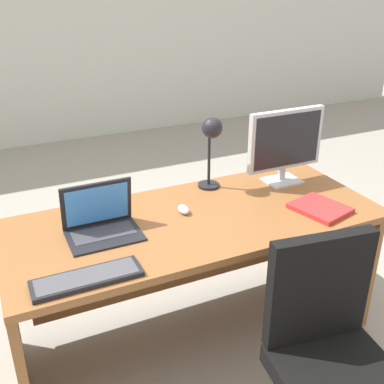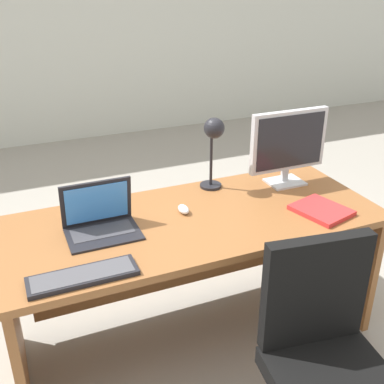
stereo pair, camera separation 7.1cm
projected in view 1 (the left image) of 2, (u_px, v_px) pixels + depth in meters
ground at (117, 218)px, 3.85m from camera, size 12.00×12.00×0.00m
back_wall at (49, 15)px, 5.04m from camera, size 10.00×0.10×2.80m
desk at (191, 249)px, 2.43m from camera, size 1.84×0.77×0.75m
monitor at (285, 142)px, 2.58m from camera, size 0.46×0.16×0.42m
laptop at (100, 217)px, 2.15m from camera, size 0.33×0.24×0.23m
keyboard at (87, 278)px, 1.83m from camera, size 0.43×0.13×0.02m
mouse at (183, 209)px, 2.33m from camera, size 0.05×0.09×0.04m
desk_lamp at (212, 138)px, 2.48m from camera, size 0.12×0.15×0.40m
book at (320, 208)px, 2.36m from camera, size 0.28×0.31×0.02m
office_chair at (330, 376)px, 1.87m from camera, size 0.56×0.56×0.94m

